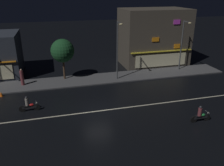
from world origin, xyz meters
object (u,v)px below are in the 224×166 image
at_px(streetlamp_mid, 118,46).
at_px(traffic_cone, 1,94).
at_px(streetlamp_east, 183,41).
at_px(pedestrian_on_sidewalk, 22,78).
at_px(motorcycle_lead, 200,115).
at_px(motorcycle_following, 28,105).

distance_m(streetlamp_mid, traffic_cone, 14.07).
relative_size(streetlamp_east, pedestrian_on_sidewalk, 3.42).
distance_m(streetlamp_east, traffic_cone, 23.44).
distance_m(streetlamp_mid, motorcycle_lead, 12.69).
bearing_deg(streetlamp_mid, pedestrian_on_sidewalk, 174.76).
bearing_deg(traffic_cone, motorcycle_following, -53.57).
bearing_deg(traffic_cone, pedestrian_on_sidewalk, 51.13).
relative_size(streetlamp_mid, pedestrian_on_sidewalk, 3.60).
bearing_deg(traffic_cone, streetlamp_east, 7.09).
distance_m(motorcycle_following, traffic_cone, 5.22).
bearing_deg(streetlamp_east, streetlamp_mid, -171.62).
height_order(streetlamp_mid, streetlamp_east, streetlamp_mid).
bearing_deg(streetlamp_mid, traffic_cone, -173.83).
distance_m(streetlamp_mid, pedestrian_on_sidewalk, 11.89).
distance_m(streetlamp_east, motorcycle_following, 21.35).
bearing_deg(motorcycle_lead, streetlamp_mid, -71.63).
relative_size(streetlamp_mid, motorcycle_lead, 3.75).
distance_m(streetlamp_mid, motorcycle_following, 12.31).
xyz_separation_m(streetlamp_east, pedestrian_on_sidewalk, (-20.93, -0.36, -3.10)).
bearing_deg(traffic_cone, streetlamp_mid, 6.17).
height_order(pedestrian_on_sidewalk, motorcycle_lead, pedestrian_on_sidewalk).
height_order(pedestrian_on_sidewalk, traffic_cone, pedestrian_on_sidewalk).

